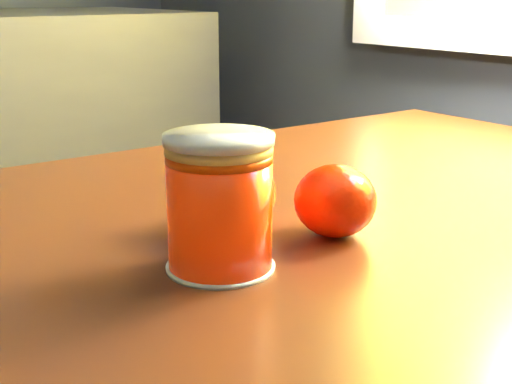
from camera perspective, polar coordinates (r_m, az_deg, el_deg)
table at (r=0.73m, az=6.29°, el=-8.43°), size 1.01×0.72×0.75m
juice_glass at (r=0.53m, az=-2.92°, el=-0.95°), size 0.08×0.08×0.10m
orange_front at (r=0.63m, az=-1.73°, el=-0.10°), size 0.09×0.09×0.07m
orange_back at (r=0.61m, az=6.36°, el=-0.71°), size 0.09×0.09×0.06m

